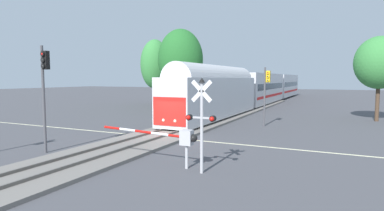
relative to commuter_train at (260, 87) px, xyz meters
The scene contains 11 objects.
ground_plane 30.17m from the commuter_train, 90.01° to the right, with size 220.00×220.00×0.00m, color #47474C.
road_centre_stripe 30.17m from the commuter_train, 90.01° to the right, with size 44.00×0.20×0.01m.
railway_track 30.16m from the commuter_train, 90.01° to the right, with size 4.40×80.00×0.32m.
commuter_train is the anchor object (origin of this frame).
crossing_gate_near 36.58m from the commuter_train, 82.60° to the right, with size 5.32×0.40×1.80m.
crossing_signal_mast 37.15m from the commuter_train, 80.47° to the right, with size 1.36×0.44×4.18m.
traffic_signal_far_side 22.37m from the commuter_train, 75.41° to the right, with size 0.53×0.38×5.10m.
traffic_signal_median 37.03m from the commuter_train, 94.88° to the right, with size 0.53×0.38×5.93m.
pine_left_background 16.84m from the commuter_train, 156.31° to the right, with size 4.53×4.53×10.21m.
oak_behind_train 14.41m from the commuter_train, 125.89° to the right, with size 6.02×6.02×10.71m.
maple_right_background 20.33m from the commuter_train, 43.21° to the right, with size 4.53×4.53×8.18m.
Camera 1 is at (11.61, -18.96, 4.14)m, focal length 29.59 mm.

